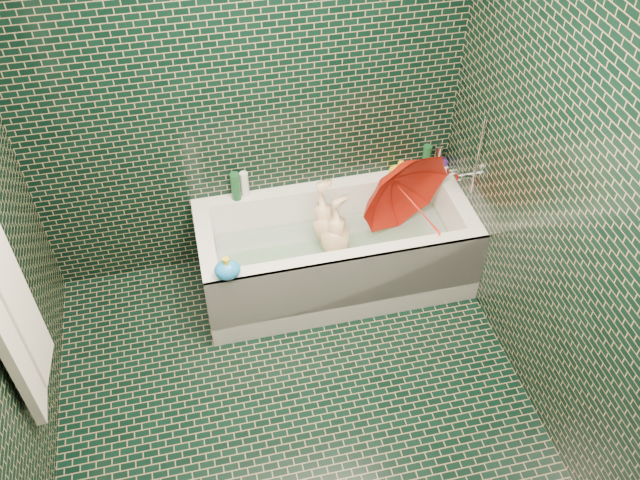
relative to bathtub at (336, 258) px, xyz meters
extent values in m
plane|color=black|center=(-0.45, -1.01, -0.21)|extent=(2.80, 2.80, 0.00)
plane|color=black|center=(-0.45, 0.39, 1.04)|extent=(2.80, 0.00, 2.80)
plane|color=black|center=(0.85, -1.01, 1.04)|extent=(0.00, 2.80, 2.80)
cube|color=white|center=(0.00, 0.02, -0.14)|extent=(1.70, 0.75, 0.15)
cube|color=white|center=(0.00, 0.34, 0.14)|extent=(1.70, 0.10, 0.40)
cube|color=white|center=(0.00, -0.31, 0.14)|extent=(1.70, 0.10, 0.40)
cube|color=white|center=(0.80, 0.02, 0.14)|extent=(0.10, 0.55, 0.40)
cube|color=white|center=(-0.80, 0.02, 0.14)|extent=(0.10, 0.55, 0.40)
cube|color=white|center=(0.00, -0.35, 0.06)|extent=(1.70, 0.02, 0.55)
cube|color=green|center=(0.00, 0.02, -0.06)|extent=(1.35, 0.47, 0.01)
cube|color=silver|center=(0.00, 0.02, 0.09)|extent=(1.48, 0.53, 0.00)
cube|color=silver|center=(-1.70, -0.84, 0.81)|extent=(0.06, 0.30, 1.12)
cube|color=silver|center=(-1.68, -0.68, 0.83)|extent=(0.06, 0.26, 1.06)
cylinder|color=silver|center=(0.83, 0.02, 0.52)|extent=(0.14, 0.05, 0.05)
cylinder|color=silver|center=(0.75, 0.08, 0.52)|extent=(0.05, 0.04, 0.04)
cylinder|color=silver|center=(0.82, -0.08, 0.74)|extent=(0.01, 0.01, 0.55)
imported|color=#DAB488|center=(-0.01, 0.00, 0.10)|extent=(1.02, 0.59, 0.29)
imported|color=red|center=(0.49, -0.04, 0.39)|extent=(0.93, 0.86, 0.85)
imported|color=white|center=(0.75, 0.33, 0.34)|extent=(0.13, 0.13, 0.28)
imported|color=#462079|center=(0.80, 0.34, 0.34)|extent=(0.10, 0.10, 0.20)
imported|color=#144723|center=(0.73, 0.35, 0.34)|extent=(0.15, 0.15, 0.15)
cylinder|color=#144723|center=(0.68, 0.31, 0.44)|extent=(0.06, 0.06, 0.21)
cylinder|color=silver|center=(0.77, 0.34, 0.43)|extent=(0.07, 0.07, 0.18)
cylinder|color=#144723|center=(-0.56, 0.34, 0.44)|extent=(0.07, 0.07, 0.19)
cylinder|color=white|center=(-0.50, 0.36, 0.43)|extent=(0.05, 0.05, 0.17)
ellipsoid|color=yellow|center=(0.48, 0.34, 0.38)|extent=(0.10, 0.09, 0.07)
sphere|color=yellow|center=(0.52, 0.34, 0.42)|extent=(0.05, 0.05, 0.05)
cone|color=orange|center=(0.54, 0.35, 0.41)|extent=(0.02, 0.02, 0.02)
ellipsoid|color=#1A88EE|center=(-0.71, -0.33, 0.40)|extent=(0.18, 0.17, 0.11)
cylinder|color=yellow|center=(-0.71, -0.33, 0.47)|extent=(0.04, 0.04, 0.04)
camera|label=1|loc=(-0.80, -2.94, 3.11)|focal=38.00mm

